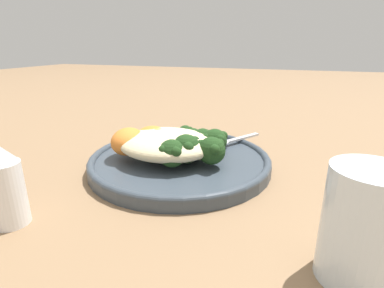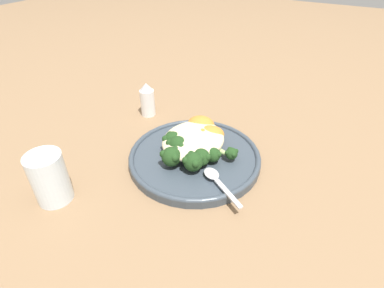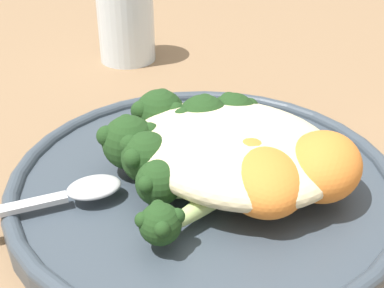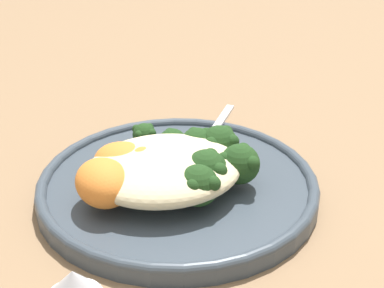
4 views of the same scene
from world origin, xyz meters
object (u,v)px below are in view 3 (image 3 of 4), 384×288
(broccoli_stalk_3, at_px, (139,145))
(broccoli_stalk_4, at_px, (169,162))
(broccoli_stalk_5, at_px, (191,181))
(sweet_potato_chunk_1, at_px, (263,179))
(broccoli_stalk_1, at_px, (208,128))
(sweet_potato_chunk_2, at_px, (243,180))
(broccoli_stalk_6, at_px, (190,209))
(spoon, at_px, (73,193))
(broccoli_stalk_2, at_px, (173,125))
(sweet_potato_chunk_3, at_px, (249,164))
(quinoa_mound, at_px, (234,149))
(water_glass, at_px, (126,18))
(broccoli_stalk_0, at_px, (235,127))
(sweet_potato_chunk_0, at_px, (322,166))
(plate, at_px, (203,184))

(broccoli_stalk_3, relative_size, broccoli_stalk_4, 1.12)
(broccoli_stalk_5, distance_m, sweet_potato_chunk_1, 0.05)
(broccoli_stalk_1, distance_m, sweet_potato_chunk_2, 0.07)
(broccoli_stalk_6, bearing_deg, broccoli_stalk_3, -105.37)
(broccoli_stalk_3, height_order, spoon, broccoli_stalk_3)
(broccoli_stalk_1, xyz_separation_m, broccoli_stalk_2, (0.03, 0.01, -0.00))
(broccoli_stalk_2, distance_m, sweet_potato_chunk_3, 0.08)
(broccoli_stalk_4, bearing_deg, quinoa_mound, -159.41)
(broccoli_stalk_3, xyz_separation_m, water_glass, (0.18, -0.20, 0.01))
(quinoa_mound, height_order, broccoli_stalk_1, broccoli_stalk_1)
(broccoli_stalk_0, relative_size, spoon, 0.88)
(broccoli_stalk_1, distance_m, broccoli_stalk_6, 0.09)
(broccoli_stalk_2, xyz_separation_m, broccoli_stalk_5, (-0.05, 0.05, -0.00))
(broccoli_stalk_6, bearing_deg, broccoli_stalk_5, -137.26)
(broccoli_stalk_1, xyz_separation_m, broccoli_stalk_4, (-0.00, 0.05, -0.00))
(broccoli_stalk_2, bearing_deg, sweet_potato_chunk_3, 179.69)
(water_glass, bearing_deg, broccoli_stalk_4, 136.84)
(sweet_potato_chunk_0, bearing_deg, broccoli_stalk_5, 38.29)
(broccoli_stalk_4, bearing_deg, sweet_potato_chunk_1, 165.03)
(broccoli_stalk_0, distance_m, sweet_potato_chunk_1, 0.07)
(broccoli_stalk_0, xyz_separation_m, broccoli_stalk_4, (0.01, 0.07, -0.00))
(broccoli_stalk_4, xyz_separation_m, sweet_potato_chunk_2, (-0.05, -0.01, 0.00))
(quinoa_mound, relative_size, sweet_potato_chunk_3, 2.87)
(broccoli_stalk_5, bearing_deg, broccoli_stalk_0, -134.54)
(plate, height_order, broccoli_stalk_4, broccoli_stalk_4)
(broccoli_stalk_2, bearing_deg, broccoli_stalk_5, 149.54)
(broccoli_stalk_0, relative_size, broccoli_stalk_5, 1.00)
(sweet_potato_chunk_1, xyz_separation_m, water_glass, (0.28, -0.18, 0.01))
(broccoli_stalk_5, height_order, water_glass, water_glass)
(sweet_potato_chunk_0, xyz_separation_m, sweet_potato_chunk_3, (0.04, 0.02, -0.00))
(sweet_potato_chunk_2, relative_size, spoon, 0.44)
(broccoli_stalk_2, height_order, spoon, broccoli_stalk_2)
(quinoa_mound, distance_m, sweet_potato_chunk_3, 0.02)
(quinoa_mound, height_order, broccoli_stalk_3, same)
(broccoli_stalk_3, distance_m, broccoli_stalk_6, 0.07)
(sweet_potato_chunk_0, relative_size, sweet_potato_chunk_2, 1.37)
(broccoli_stalk_6, height_order, sweet_potato_chunk_2, sweet_potato_chunk_2)
(plate, height_order, spoon, spoon)
(plate, height_order, sweet_potato_chunk_3, sweet_potato_chunk_3)
(broccoli_stalk_3, relative_size, sweet_potato_chunk_1, 1.62)
(sweet_potato_chunk_2, distance_m, spoon, 0.12)
(sweet_potato_chunk_3, bearing_deg, quinoa_mound, -31.43)
(quinoa_mound, bearing_deg, plate, 34.13)
(broccoli_stalk_5, relative_size, sweet_potato_chunk_0, 1.47)
(quinoa_mound, relative_size, sweet_potato_chunk_2, 3.23)
(broccoli_stalk_0, height_order, broccoli_stalk_4, broccoli_stalk_0)
(broccoli_stalk_0, distance_m, broccoli_stalk_4, 0.07)
(broccoli_stalk_1, distance_m, sweet_potato_chunk_3, 0.06)
(broccoli_stalk_4, bearing_deg, broccoli_stalk_5, 137.87)
(sweet_potato_chunk_3, bearing_deg, broccoli_stalk_3, 16.19)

